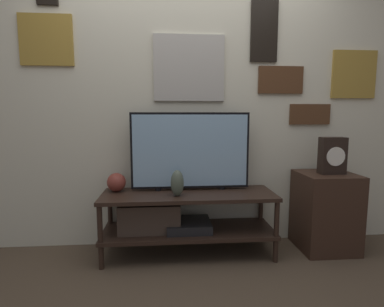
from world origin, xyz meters
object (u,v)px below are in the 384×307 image
object	(u,v)px
mantel_clock	(332,156)
vase_round_glass	(116,182)
vase_urn_stoneware	(177,183)
television	(190,151)

from	to	relation	value
mantel_clock	vase_round_glass	bearing A→B (deg)	176.32
vase_urn_stoneware	vase_round_glass	world-z (taller)	vase_urn_stoneware
mantel_clock	vase_urn_stoneware	bearing A→B (deg)	-177.05
television	vase_urn_stoneware	distance (m)	0.32
vase_urn_stoneware	vase_round_glass	distance (m)	0.53
vase_round_glass	television	bearing A→B (deg)	-0.05
television	vase_round_glass	size ratio (longest dim) A/B	6.36
television	vase_urn_stoneware	size ratio (longest dim) A/B	4.79
television	vase_urn_stoneware	xyz separation A→B (m)	(-0.12, -0.18, -0.23)
vase_urn_stoneware	mantel_clock	distance (m)	1.31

